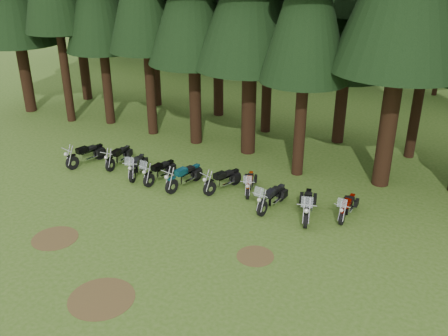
{
  "coord_description": "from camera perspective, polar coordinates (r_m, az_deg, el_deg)",
  "views": [
    {
      "loc": [
        10.54,
        -13.75,
        10.7
      ],
      "look_at": [
        0.87,
        5.0,
        1.0
      ],
      "focal_mm": 40.0,
      "sensor_mm": 36.0,
      "label": 1
    }
  ],
  "objects": [
    {
      "name": "motorcycle_1",
      "position": [
        26.32,
        -11.93,
        1.24
      ],
      "size": [
        0.38,
        2.23,
        0.91
      ],
      "rotation": [
        0.0,
        0.0,
        0.08
      ],
      "color": "black",
      "rests_on": "ground"
    },
    {
      "name": "decid_2",
      "position": [
        44.24,
        -1.35,
        17.23
      ],
      "size": [
        6.72,
        6.53,
        8.4
      ],
      "color": "black",
      "rests_on": "ground"
    },
    {
      "name": "dirt_patch_0",
      "position": [
        20.87,
        -18.75,
        -7.6
      ],
      "size": [
        1.8,
        1.8,
        0.01
      ],
      "primitive_type": "cylinder",
      "color": "#4C3D1E",
      "rests_on": "ground"
    },
    {
      "name": "motorcycle_0",
      "position": [
        26.84,
        -15.47,
        1.42
      ],
      "size": [
        0.7,
        2.39,
        0.98
      ],
      "rotation": [
        0.0,
        0.0,
        -0.23
      ],
      "color": "black",
      "rests_on": "ground"
    },
    {
      "name": "motorcycle_5",
      "position": [
        23.2,
        -0.15,
        -1.45
      ],
      "size": [
        0.93,
        2.21,
        0.94
      ],
      "rotation": [
        0.0,
        0.0,
        -0.35
      ],
      "color": "black",
      "rests_on": "ground"
    },
    {
      "name": "dirt_patch_1",
      "position": [
        18.81,
        3.59,
        -10.01
      ],
      "size": [
        1.4,
        1.4,
        0.01
      ],
      "primitive_type": "cylinder",
      "color": "#4C3D1E",
      "rests_on": "ground"
    },
    {
      "name": "dirt_patch_2",
      "position": [
        17.33,
        -13.81,
        -14.26
      ],
      "size": [
        2.2,
        2.2,
        0.01
      ],
      "primitive_type": "cylinder",
      "color": "#4C3D1E",
      "rests_on": "ground"
    },
    {
      "name": "decid_3",
      "position": [
        42.22,
        6.02,
        16.14
      ],
      "size": [
        6.12,
        5.95,
        7.65
      ],
      "color": "black",
      "rests_on": "ground"
    },
    {
      "name": "ground",
      "position": [
        20.36,
        -8.74,
        -7.33
      ],
      "size": [
        120.0,
        120.0,
        0.0
      ],
      "primitive_type": "plane",
      "color": "#345716",
      "rests_on": "ground"
    },
    {
      "name": "motorcycle_7",
      "position": [
        21.73,
        5.47,
        -3.46
      ],
      "size": [
        0.6,
        2.33,
        1.46
      ],
      "rotation": [
        0.0,
        0.0,
        -0.13
      ],
      "color": "black",
      "rests_on": "ground"
    },
    {
      "name": "decid_4",
      "position": [
        41.55,
        15.02,
        15.13
      ],
      "size": [
        5.93,
        5.76,
        7.41
      ],
      "color": "black",
      "rests_on": "ground"
    },
    {
      "name": "motorcycle_3",
      "position": [
        24.27,
        -7.36,
        -0.42
      ],
      "size": [
        0.58,
        2.3,
        1.44
      ],
      "rotation": [
        0.0,
        0.0,
        -0.13
      ],
      "color": "black",
      "rests_on": "ground"
    },
    {
      "name": "motorcycle_2",
      "position": [
        25.0,
        -9.91,
        0.17
      ],
      "size": [
        1.01,
        2.24,
        1.43
      ],
      "rotation": [
        0.0,
        0.0,
        0.33
      ],
      "color": "black",
      "rests_on": "ground"
    },
    {
      "name": "motorcycle_8",
      "position": [
        21.23,
        9.5,
        -4.33
      ],
      "size": [
        0.96,
        2.47,
        1.56
      ],
      "rotation": [
        0.0,
        0.0,
        0.27
      ],
      "color": "black",
      "rests_on": "ground"
    },
    {
      "name": "motorcycle_4",
      "position": [
        23.55,
        -4.56,
        -1.04
      ],
      "size": [
        0.62,
        2.42,
        0.99
      ],
      "rotation": [
        0.0,
        0.0,
        -0.19
      ],
      "color": "black",
      "rests_on": "ground"
    },
    {
      "name": "motorcycle_9",
      "position": [
        21.63,
        13.89,
        -4.41
      ],
      "size": [
        0.39,
        2.08,
        1.31
      ],
      "rotation": [
        0.0,
        0.0,
        -0.02
      ],
      "color": "black",
      "rests_on": "ground"
    },
    {
      "name": "motorcycle_6",
      "position": [
        23.06,
        2.93,
        -1.8
      ],
      "size": [
        0.88,
        1.98,
        1.27
      ],
      "rotation": [
        0.0,
        0.0,
        0.33
      ],
      "color": "black",
      "rests_on": "ground"
    }
  ]
}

